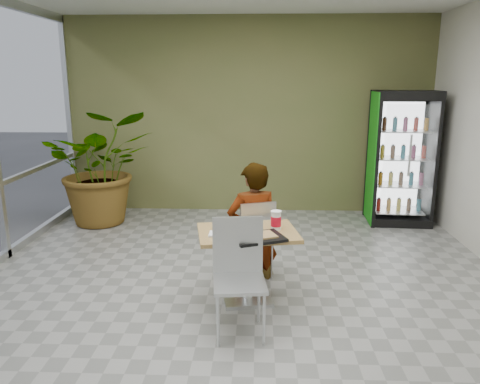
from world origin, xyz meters
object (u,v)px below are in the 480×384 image
Objects in this scene: chair_near at (239,266)px; soda_cup at (276,220)px; chair_far at (255,233)px; potted_plant at (102,167)px; beverage_fridge at (401,158)px; dining_table at (248,251)px; cafeteria_tray at (258,238)px; seated_woman at (253,233)px.

chair_near is 5.41× the size of soda_cup.
chair_near is (-0.14, -1.11, 0.07)m from chair_far.
soda_cup is 0.11× the size of potted_plant.
chair_far is 0.45× the size of beverage_fridge.
beverage_fridge is 1.16× the size of potted_plant.
soda_cup is at bearing -122.95° from beverage_fridge.
potted_plant is (-2.32, 2.61, 0.35)m from dining_table.
dining_table is at bearing -125.83° from beverage_fridge.
soda_cup is 0.36m from cafeteria_tray.
soda_cup is (0.24, -0.55, 0.33)m from seated_woman.
chair_near is at bearing -120.18° from cafeteria_tray.
chair_near is at bearing -119.89° from soda_cup.
chair_near is at bearing -121.85° from beverage_fridge.
cafeteria_tray is at bearing -122.31° from beverage_fridge.
seated_woman reaches higher than dining_table.
potted_plant is (-2.60, 2.53, 0.04)m from soda_cup.
dining_table is 0.54m from chair_near.
beverage_fridge is at bearing 50.71° from dining_table.
dining_table is 1.18× the size of chair_far.
seated_woman is at bearing -132.41° from beverage_fridge.
seated_woman is at bearing 86.04° from dining_table.
chair_near is at bearing 63.63° from chair_far.
beverage_fridge is at bearing 54.23° from cafeteria_tray.
chair_near is at bearing -97.20° from dining_table.
chair_far is at bearing 108.80° from seated_woman.
potted_plant is (-2.36, 1.98, 0.37)m from seated_woman.
chair_near reaches higher than soda_cup.
beverage_fridge is (2.02, 2.74, 0.18)m from soda_cup.
dining_table is 0.34m from cafeteria_tray.
cafeteria_tray is 0.23× the size of beverage_fridge.
potted_plant is (-2.42, 2.84, 0.12)m from cafeteria_tray.
seated_woman is (0.04, 0.62, -0.02)m from dining_table.
chair_far reaches higher than cafeteria_tray.
cafeteria_tray is at bearing 75.02° from seated_woman.
soda_cup reaches higher than chair_far.
chair_far is 3.19m from beverage_fridge.
chair_far is 0.63m from soda_cup.
cafeteria_tray is 3.76m from beverage_fridge.
beverage_fridge is at bearing -155.00° from seated_woman.
seated_woman is 0.89m from cafeteria_tray.
soda_cup reaches higher than cafeteria_tray.
beverage_fridge reaches higher than seated_woman.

